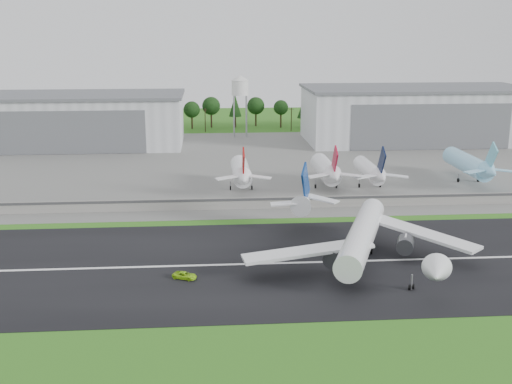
{
  "coord_description": "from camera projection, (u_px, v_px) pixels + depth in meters",
  "views": [
    {
      "loc": [
        -21.08,
        -124.5,
        51.26
      ],
      "look_at": [
        -8.44,
        40.0,
        9.0
      ],
      "focal_mm": 45.0,
      "sensor_mm": 36.0,
      "label": 1
    }
  ],
  "objects": [
    {
      "name": "utility_poles",
      "position": [
        249.0,
        131.0,
        327.71
      ],
      "size": [
        230.0,
        3.0,
        12.0
      ],
      "primitive_type": null,
      "color": "black",
      "rests_on": "ground"
    },
    {
      "name": "parked_jet_skyblue",
      "position": [
        471.0,
        165.0,
        216.8
      ],
      "size": [
        7.36,
        37.29,
        16.97
      ],
      "color": "#8ED2F5",
      "rests_on": "ground"
    },
    {
      "name": "parked_jet_red_b",
      "position": [
        327.0,
        170.0,
        208.24
      ],
      "size": [
        7.36,
        31.29,
        16.9
      ],
      "color": "white",
      "rests_on": "ground"
    },
    {
      "name": "parked_jet_red_a",
      "position": [
        241.0,
        172.0,
        206.18
      ],
      "size": [
        7.36,
        31.29,
        16.77
      ],
      "color": "white",
      "rests_on": "ground"
    },
    {
      "name": "apron",
      "position": [
        262.0,
        163.0,
        250.43
      ],
      "size": [
        320.0,
        150.0,
        0.1
      ],
      "primitive_type": "cube",
      "color": "slate",
      "rests_on": "ground"
    },
    {
      "name": "water_tower",
      "position": [
        240.0,
        86.0,
        306.76
      ],
      "size": [
        8.4,
        8.4,
        29.4
      ],
      "color": "#99999E",
      "rests_on": "ground"
    },
    {
      "name": "main_airliner",
      "position": [
        363.0,
        241.0,
        143.57
      ],
      "size": [
        53.62,
        57.38,
        18.17
      ],
      "rotation": [
        0.0,
        0.0,
        2.78
      ],
      "color": "white",
      "rests_on": "runway"
    },
    {
      "name": "parked_jet_navy",
      "position": [
        371.0,
        171.0,
        209.37
      ],
      "size": [
        7.36,
        31.29,
        16.37
      ],
      "color": "white",
      "rests_on": "ground"
    },
    {
      "name": "ground",
      "position": [
        311.0,
        280.0,
        134.54
      ],
      "size": [
        600.0,
        600.0,
        0.0
      ],
      "primitive_type": "plane",
      "color": "#2B6217",
      "rests_on": "ground"
    },
    {
      "name": "hangar_west",
      "position": [
        74.0,
        120.0,
        285.01
      ],
      "size": [
        97.0,
        44.0,
        23.2
      ],
      "color": "silver",
      "rests_on": "ground"
    },
    {
      "name": "blast_fence",
      "position": [
        281.0,
        203.0,
        187.2
      ],
      "size": [
        240.0,
        0.61,
        3.5
      ],
      "color": "gray",
      "rests_on": "ground"
    },
    {
      "name": "runway",
      "position": [
        304.0,
        263.0,
        144.19
      ],
      "size": [
        320.0,
        60.0,
        0.1
      ],
      "primitive_type": "cube",
      "color": "black",
      "rests_on": "ground"
    },
    {
      "name": "treeline",
      "position": [
        247.0,
        127.0,
        342.2
      ],
      "size": [
        320.0,
        16.0,
        22.0
      ],
      "primitive_type": null,
      "color": "black",
      "rests_on": "ground"
    },
    {
      "name": "hangar_east",
      "position": [
        415.0,
        114.0,
        296.26
      ],
      "size": [
        102.0,
        47.0,
        25.2
      ],
      "color": "silver",
      "rests_on": "ground"
    },
    {
      "name": "runway_centerline",
      "position": [
        304.0,
        262.0,
        144.17
      ],
      "size": [
        220.0,
        1.0,
        0.02
      ],
      "primitive_type": "cube",
      "color": "white",
      "rests_on": "runway"
    },
    {
      "name": "ground_vehicle",
      "position": [
        185.0,
        275.0,
        134.73
      ],
      "size": [
        5.71,
        4.32,
        1.44
      ],
      "primitive_type": "imported",
      "rotation": [
        0.0,
        0.0,
        1.14
      ],
      "color": "#9BDA19",
      "rests_on": "runway"
    }
  ]
}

